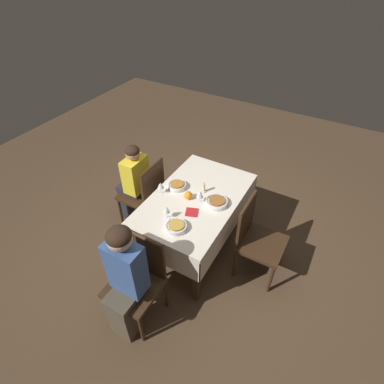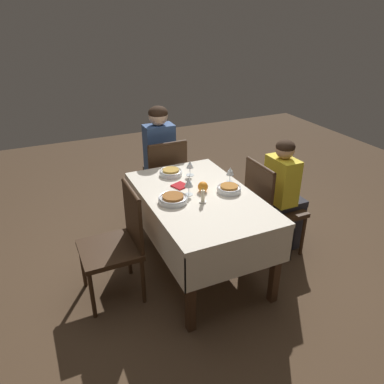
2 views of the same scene
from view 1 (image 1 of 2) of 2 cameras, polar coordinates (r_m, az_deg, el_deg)
The scene contains 16 objects.
ground_plane at distance 3.59m, azimuth 0.59°, elevation -9.68°, with size 8.00×8.00×0.00m, color #4C3826.
dining_table at distance 3.14m, azimuth 0.66°, elevation -2.43°, with size 1.35×0.84×0.72m.
chair_west at distance 2.76m, azimuth -10.17°, elevation -15.55°, with size 0.44×0.44×0.90m.
chair_north at distance 3.53m, azimuth -8.89°, elevation 0.08°, with size 0.44×0.44×0.90m.
chair_south at distance 3.06m, azimuth 12.09°, elevation -8.24°, with size 0.44×0.44×0.90m.
person_adult_denim at distance 2.55m, azimuth -12.86°, elevation -15.63°, with size 0.34×0.30×1.20m.
person_child_yellow at distance 3.56m, azimuth -11.18°, elevation 2.09°, with size 0.30×0.33×1.08m.
bowl_west at distance 2.74m, azimuth -3.00°, elevation -6.57°, with size 0.20×0.20×0.06m.
wine_glass_west at distance 2.80m, azimuth -4.87°, elevation -3.46°, with size 0.07×0.07×0.14m.
bowl_north at distance 3.18m, azimuth -2.85°, elevation 1.27°, with size 0.20×0.20×0.06m.
wine_glass_north at distance 3.08m, azimuth -5.99°, elevation 1.22°, with size 0.07×0.07×0.14m.
bowl_south at distance 2.99m, azimuth 4.76°, elevation -1.88°, with size 0.23×0.23×0.06m.
wine_glass_south at distance 2.94m, azimuth 1.51°, elevation -0.45°, with size 0.07×0.07×0.15m.
candle_centerpiece at distance 3.11m, azimuth 2.25°, elevation 0.74°, with size 0.06×0.06×0.13m.
orange_fruit at distance 3.03m, azimuth -0.73°, elevation -0.63°, with size 0.08×0.08×0.08m, color orange.
napkin_red_folded at distance 2.90m, azimuth -0.09°, elevation -3.87°, with size 0.15×0.15×0.01m.
Camera 1 is at (-2.01, -1.11, 2.76)m, focal length 28.00 mm.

